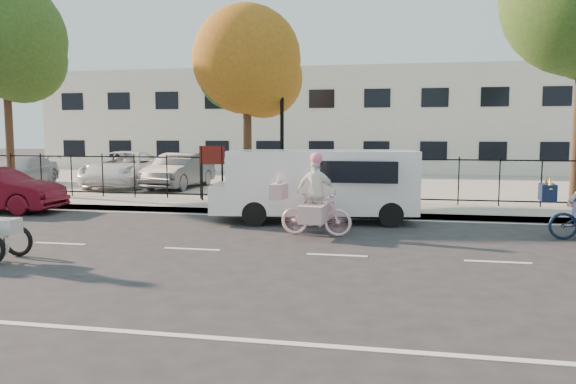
% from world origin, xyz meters
% --- Properties ---
extents(ground, '(120.00, 120.00, 0.00)m').
position_xyz_m(ground, '(0.00, 0.00, 0.00)').
color(ground, '#333334').
extents(road_markings, '(60.00, 9.52, 0.01)m').
position_xyz_m(road_markings, '(0.00, 0.00, 0.01)').
color(road_markings, silver).
rests_on(road_markings, ground).
extents(curb, '(60.00, 0.10, 0.15)m').
position_xyz_m(curb, '(0.00, 5.05, 0.07)').
color(curb, '#A8A399').
rests_on(curb, ground).
extents(sidewalk, '(60.00, 2.20, 0.15)m').
position_xyz_m(sidewalk, '(0.00, 6.10, 0.07)').
color(sidewalk, '#A8A399').
rests_on(sidewalk, ground).
extents(parking_lot, '(60.00, 15.60, 0.15)m').
position_xyz_m(parking_lot, '(0.00, 15.00, 0.07)').
color(parking_lot, '#A8A399').
rests_on(parking_lot, ground).
extents(iron_fence, '(58.00, 0.06, 1.50)m').
position_xyz_m(iron_fence, '(0.00, 7.20, 0.90)').
color(iron_fence, black).
rests_on(iron_fence, sidewalk).
extents(building, '(34.00, 10.00, 6.00)m').
position_xyz_m(building, '(0.00, 25.00, 3.00)').
color(building, silver).
rests_on(building, ground).
extents(lamppost, '(0.36, 0.36, 4.33)m').
position_xyz_m(lamppost, '(0.50, 6.80, 3.11)').
color(lamppost, black).
rests_on(lamppost, sidewalk).
extents(street_sign, '(0.85, 0.06, 1.80)m').
position_xyz_m(street_sign, '(-1.85, 6.80, 1.42)').
color(street_sign, black).
rests_on(street_sign, sidewalk).
extents(unicorn_bike, '(1.94, 1.36, 1.94)m').
position_xyz_m(unicorn_bike, '(2.26, 2.03, 0.72)').
color(unicorn_bike, '#FFC2CA').
rests_on(unicorn_bike, ground).
extents(white_van, '(5.63, 2.56, 1.92)m').
position_xyz_m(white_van, '(2.05, 4.08, 1.06)').
color(white_van, white).
rests_on(white_van, ground).
extents(lot_car_a, '(2.17, 4.41, 1.23)m').
position_xyz_m(lot_car_a, '(-11.41, 10.15, 0.77)').
color(lot_car_a, '#B6B9BF').
rests_on(lot_car_a, parking_lot).
extents(lot_car_b, '(3.05, 5.49, 1.45)m').
position_xyz_m(lot_car_b, '(-7.01, 10.80, 0.88)').
color(lot_car_b, white).
rests_on(lot_car_b, parking_lot).
extents(lot_car_c, '(1.66, 4.30, 1.40)m').
position_xyz_m(lot_car_c, '(-4.49, 10.50, 0.85)').
color(lot_car_c, '#52575B').
rests_on(lot_car_c, parking_lot).
extents(tree_west, '(4.29, 4.29, 7.86)m').
position_xyz_m(tree_west, '(-9.53, 7.36, 5.50)').
color(tree_west, '#442D1D').
rests_on(tree_west, ground).
extents(tree_mid, '(3.60, 3.57, 6.55)m').
position_xyz_m(tree_mid, '(-0.63, 7.36, 4.58)').
color(tree_mid, '#442D1D').
rests_on(tree_mid, ground).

